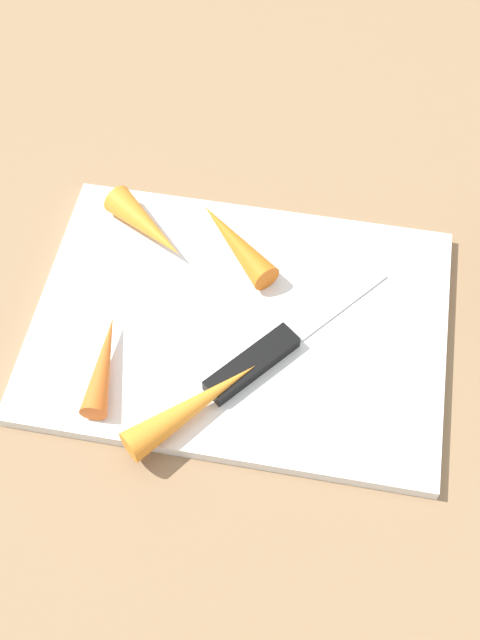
{
  "coord_description": "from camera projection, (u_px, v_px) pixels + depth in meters",
  "views": [
    {
      "loc": [
        0.07,
        -0.37,
        0.61
      ],
      "look_at": [
        0.0,
        0.0,
        0.01
      ],
      "focal_mm": 45.08,
      "sensor_mm": 36.0,
      "label": 1
    }
  ],
  "objects": [
    {
      "name": "ground_plane",
      "position": [
        240.0,
        327.0,
        0.71
      ],
      "size": [
        1.4,
        1.4,
        0.0
      ],
      "primitive_type": "plane",
      "color": "#8C6D4C"
    },
    {
      "name": "cutting_board",
      "position": [
        240.0,
        324.0,
        0.71
      ],
      "size": [
        0.36,
        0.26,
        0.01
      ],
      "primitive_type": "cube",
      "color": "white",
      "rests_on": "ground_plane"
    },
    {
      "name": "knife",
      "position": [
        264.0,
        355.0,
        0.68
      ],
      "size": [
        0.14,
        0.17,
        0.01
      ],
      "rotation": [
        0.0,
        0.0,
        0.88
      ],
      "color": "#B7B7BC",
      "rests_on": "cutting_board"
    },
    {
      "name": "carrot_short",
      "position": [
        103.0,
        364.0,
        0.67
      ],
      "size": [
        0.03,
        0.09,
        0.02
      ],
      "primitive_type": "cone",
      "rotation": [
        0.0,
        1.57,
        1.66
      ],
      "color": "orange",
      "rests_on": "cutting_board"
    },
    {
      "name": "carrot_shortest",
      "position": [
        147.0,
        226.0,
        0.74
      ],
      "size": [
        0.09,
        0.08,
        0.03
      ],
      "primitive_type": "cone",
      "rotation": [
        0.0,
        1.57,
        5.65
      ],
      "color": "orange",
      "rests_on": "cutting_board"
    },
    {
      "name": "carrot_longest",
      "position": [
        194.0,
        406.0,
        0.64
      ],
      "size": [
        0.11,
        0.11,
        0.03
      ],
      "primitive_type": "cone",
      "rotation": [
        0.0,
        1.57,
        0.81
      ],
      "color": "orange",
      "rests_on": "cutting_board"
    },
    {
      "name": "carrot_long",
      "position": [
        235.0,
        241.0,
        0.73
      ],
      "size": [
        0.09,
        0.09,
        0.03
      ],
      "primitive_type": "cone",
      "rotation": [
        0.0,
        1.57,
        2.35
      ],
      "color": "orange",
      "rests_on": "cutting_board"
    }
  ]
}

